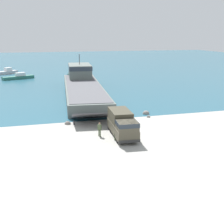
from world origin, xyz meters
TOP-DOWN VIEW (x-y plane):
  - ground_plane at (0.00, 0.00)m, footprint 240.00×240.00m
  - water_surface at (0.00, 97.43)m, footprint 240.00×180.00m
  - landing_craft at (-0.48, 29.89)m, footprint 11.26×41.13m
  - military_truck at (-1.19, -0.38)m, footprint 3.03×7.42m
  - soldier_on_ramp at (-3.87, 0.22)m, footprint 0.49×0.47m
  - moored_boat_a at (-13.76, 54.47)m, footprint 8.71×5.10m
  - moored_boat_b at (-17.24, 67.03)m, footprint 6.63×5.69m
  - moored_boat_c at (3.42, 59.76)m, footprint 6.76×8.62m
  - mooring_bollard at (-6.10, 5.90)m, footprint 0.23×0.23m
  - cargo_crate at (-1.98, -1.45)m, footprint 1.18×1.26m
  - shoreline_rock_a at (5.22, 6.88)m, footprint 0.57×0.57m
  - shoreline_rock_b at (-6.89, 6.52)m, footprint 0.85×0.85m
  - shoreline_rock_c at (5.59, 8.81)m, footprint 1.07×1.07m

SIDE VIEW (x-z plane):
  - ground_plane at x=0.00m, z-range 0.00..0.00m
  - shoreline_rock_a at x=5.22m, z-range -0.29..0.29m
  - shoreline_rock_b at x=-6.89m, z-range -0.42..0.42m
  - shoreline_rock_c at x=5.59m, z-range -0.53..0.53m
  - water_surface at x=0.00m, z-range 0.00..0.01m
  - mooring_bollard at x=-6.10m, z-range 0.03..0.66m
  - cargo_crate at x=-1.98m, z-range 0.00..0.83m
  - moored_boat_c at x=3.42m, z-range -0.27..1.32m
  - moored_boat_a at x=-13.76m, z-range -0.29..1.45m
  - moored_boat_b at x=-17.24m, z-range -0.33..1.63m
  - soldier_on_ramp at x=-3.87m, z-range 0.13..1.85m
  - military_truck at x=-1.19m, z-range 0.08..3.01m
  - landing_craft at x=-0.48m, z-range -1.96..5.52m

